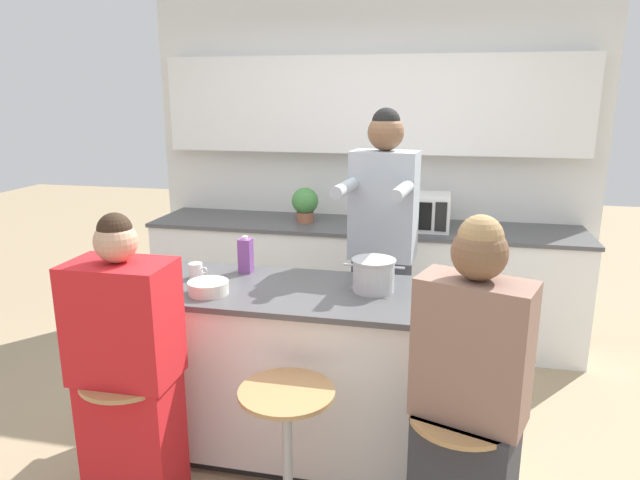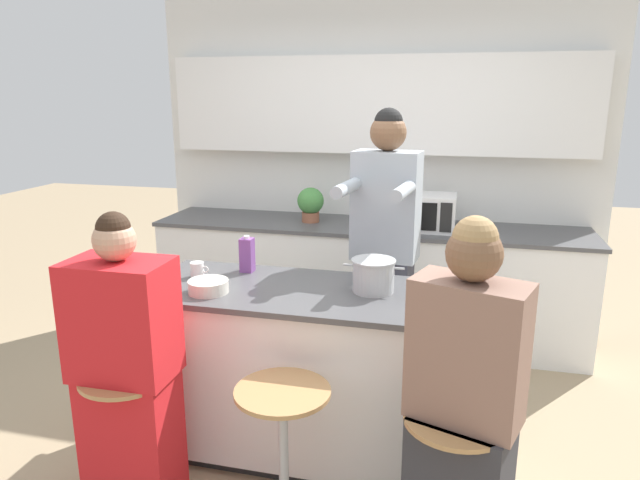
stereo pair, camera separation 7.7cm
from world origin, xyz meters
The scene contains 17 objects.
ground_plane centered at (0.00, 0.00, 0.00)m, with size 16.00×16.00×0.00m, color tan.
wall_back centered at (0.00, 1.95, 1.54)m, with size 3.62×0.22×2.70m.
back_counter centered at (0.00, 1.63, 0.46)m, with size 3.36×0.68×0.92m.
kitchen_island centered at (0.00, 0.00, 0.47)m, with size 1.81×0.70×0.93m.
bar_stool_leftmost centered at (-0.72, -0.63, 0.41)m, with size 0.42×0.42×0.69m.
bar_stool_center centered at (0.00, -0.59, 0.41)m, with size 0.42×0.42×0.69m.
bar_stool_rightmost centered at (0.72, -0.63, 0.41)m, with size 0.42×0.42×0.69m.
person_cooking centered at (0.26, 0.61, 0.93)m, with size 0.44×0.61×1.84m.
person_wrapped_blanket centered at (-0.72, -0.63, 0.68)m, with size 0.45×0.29×1.44m.
person_seated_near centered at (0.75, -0.63, 0.69)m, with size 0.47×0.37×1.49m.
cooking_pot centered at (0.28, 0.06, 1.02)m, with size 0.31×0.22×0.17m.
fruit_bowl centered at (-0.53, -0.16, 0.97)m, with size 0.20×0.20×0.06m.
coffee_cup_near centered at (-0.69, 0.06, 0.97)m, with size 0.11×0.07×0.08m.
banana_bunch centered at (0.62, 0.02, 0.96)m, with size 0.15×0.11×0.05m.
juice_carton centered at (-0.46, 0.22, 1.03)m, with size 0.07×0.07×0.21m.
microwave centered at (0.43, 1.57, 1.05)m, with size 0.46×0.34×0.27m.
potted_plant centered at (-0.46, 1.63, 1.07)m, with size 0.21×0.21×0.28m.
Camera 2 is at (0.68, -2.68, 1.91)m, focal length 32.00 mm.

